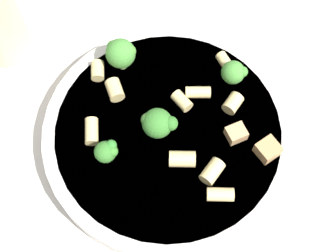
# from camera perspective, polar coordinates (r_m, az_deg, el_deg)

# --- Properties ---
(ground_plane) EXTENTS (2.00, 2.00, 0.00)m
(ground_plane) POSITION_cam_1_polar(r_m,az_deg,el_deg) (0.57, 0.00, -1.95)
(ground_plane) COLOR beige
(pasta_bowl) EXTENTS (0.29, 0.29, 0.04)m
(pasta_bowl) POSITION_cam_1_polar(r_m,az_deg,el_deg) (0.55, 0.00, -1.10)
(pasta_bowl) COLOR silver
(pasta_bowl) RESTS_ON ground_plane
(broccoli_floret_0) EXTENTS (0.04, 0.04, 0.04)m
(broccoli_floret_0) POSITION_cam_1_polar(r_m,az_deg,el_deg) (0.55, -5.77, 8.83)
(broccoli_floret_0) COLOR #84AD60
(broccoli_floret_0) RESTS_ON pasta_bowl
(broccoli_floret_1) EXTENTS (0.04, 0.04, 0.04)m
(broccoli_floret_1) POSITION_cam_1_polar(r_m,az_deg,el_deg) (0.51, -1.11, 0.02)
(broccoli_floret_1) COLOR #9EC175
(broccoli_floret_1) RESTS_ON pasta_bowl
(broccoli_floret_2) EXTENTS (0.03, 0.03, 0.03)m
(broccoli_floret_2) POSITION_cam_1_polar(r_m,az_deg,el_deg) (0.55, 8.12, 6.48)
(broccoli_floret_2) COLOR #93B766
(broccoli_floret_2) RESTS_ON pasta_bowl
(broccoli_floret_3) EXTENTS (0.02, 0.03, 0.03)m
(broccoli_floret_3) POSITION_cam_1_polar(r_m,az_deg,el_deg) (0.51, -7.53, -3.13)
(broccoli_floret_3) COLOR #93B766
(broccoli_floret_3) RESTS_ON pasta_bowl
(rigatoni_0) EXTENTS (0.03, 0.03, 0.02)m
(rigatoni_0) POSITION_cam_1_polar(r_m,az_deg,el_deg) (0.54, 8.09, 2.39)
(rigatoni_0) COLOR #E0C67F
(rigatoni_0) RESTS_ON pasta_bowl
(rigatoni_1) EXTENTS (0.02, 0.03, 0.01)m
(rigatoni_1) POSITION_cam_1_polar(r_m,az_deg,el_deg) (0.55, 3.67, 4.12)
(rigatoni_1) COLOR #E0C67F
(rigatoni_1) RESTS_ON pasta_bowl
(rigatoni_2) EXTENTS (0.03, 0.03, 0.02)m
(rigatoni_2) POSITION_cam_1_polar(r_m,az_deg,el_deg) (0.51, 1.70, -4.06)
(rigatoni_2) COLOR #E0C67F
(rigatoni_2) RESTS_ON pasta_bowl
(rigatoni_3) EXTENTS (0.02, 0.02, 0.01)m
(rigatoni_3) POSITION_cam_1_polar(r_m,az_deg,el_deg) (0.57, 6.92, 7.83)
(rigatoni_3) COLOR #E0C67F
(rigatoni_3) RESTS_ON pasta_bowl
(rigatoni_4) EXTENTS (0.03, 0.02, 0.01)m
(rigatoni_4) POSITION_cam_1_polar(r_m,az_deg,el_deg) (0.54, 1.70, 3.08)
(rigatoni_4) COLOR #E0C67F
(rigatoni_4) RESTS_ON pasta_bowl
(rigatoni_5) EXTENTS (0.03, 0.02, 0.02)m
(rigatoni_5) POSITION_cam_1_polar(r_m,az_deg,el_deg) (0.57, -8.58, 6.69)
(rigatoni_5) COLOR #E0C67F
(rigatoni_5) RESTS_ON pasta_bowl
(rigatoni_6) EXTENTS (0.03, 0.02, 0.01)m
(rigatoni_6) POSITION_cam_1_polar(r_m,az_deg,el_deg) (0.53, -9.29, -0.63)
(rigatoni_6) COLOR #E0C67F
(rigatoni_6) RESTS_ON pasta_bowl
(rigatoni_7) EXTENTS (0.02, 0.03, 0.01)m
(rigatoni_7) POSITION_cam_1_polar(r_m,az_deg,el_deg) (0.50, 6.39, -8.29)
(rigatoni_7) COLOR #E0C67F
(rigatoni_7) RESTS_ON pasta_bowl
(rigatoni_8) EXTENTS (0.02, 0.02, 0.02)m
(rigatoni_8) POSITION_cam_1_polar(r_m,az_deg,el_deg) (0.55, -6.50, 4.41)
(rigatoni_8) COLOR #E0C67F
(rigatoni_8) RESTS_ON pasta_bowl
(rigatoni_9) EXTENTS (0.03, 0.03, 0.02)m
(rigatoni_9) POSITION_cam_1_polar(r_m,az_deg,el_deg) (0.51, 5.41, -5.55)
(rigatoni_9) COLOR #E0C67F
(rigatoni_9) RESTS_ON pasta_bowl
(chicken_chunk_0) EXTENTS (0.02, 0.02, 0.01)m
(chicken_chunk_0) POSITION_cam_1_polar(r_m,az_deg,el_deg) (0.53, 8.30, -0.89)
(chicken_chunk_0) COLOR tan
(chicken_chunk_0) RESTS_ON pasta_bowl
(chicken_chunk_1) EXTENTS (0.03, 0.03, 0.02)m
(chicken_chunk_1) POSITION_cam_1_polar(r_m,az_deg,el_deg) (0.53, 12.08, -2.83)
(chicken_chunk_1) COLOR tan
(chicken_chunk_1) RESTS_ON pasta_bowl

